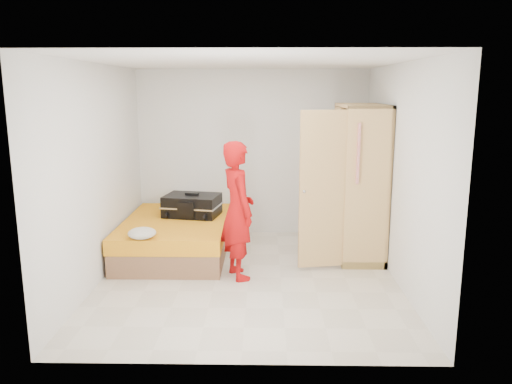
{
  "coord_description": "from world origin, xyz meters",
  "views": [
    {
      "loc": [
        0.2,
        -5.85,
        2.3
      ],
      "look_at": [
        0.09,
        0.42,
        1.0
      ],
      "focal_mm": 35.0,
      "sensor_mm": 36.0,
      "label": 1
    }
  ],
  "objects_px": {
    "round_cushion": "(142,233)",
    "person": "(238,210)",
    "bed": "(176,237)",
    "wardrobe": "(356,186)",
    "suitcase": "(192,205)"
  },
  "relations": [
    {
      "from": "suitcase",
      "to": "round_cushion",
      "type": "xyz_separation_m",
      "value": [
        -0.45,
        -1.14,
        -0.08
      ]
    },
    {
      "from": "wardrobe",
      "to": "suitcase",
      "type": "bearing_deg",
      "value": 172.92
    },
    {
      "from": "bed",
      "to": "person",
      "type": "bearing_deg",
      "value": -42.98
    },
    {
      "from": "round_cushion",
      "to": "bed",
      "type": "bearing_deg",
      "value": 74.23
    },
    {
      "from": "person",
      "to": "suitcase",
      "type": "bearing_deg",
      "value": 10.74
    },
    {
      "from": "suitcase",
      "to": "round_cushion",
      "type": "bearing_deg",
      "value": -101.34
    },
    {
      "from": "suitcase",
      "to": "round_cushion",
      "type": "relative_size",
      "value": 2.5
    },
    {
      "from": "wardrobe",
      "to": "suitcase",
      "type": "height_order",
      "value": "wardrobe"
    },
    {
      "from": "bed",
      "to": "round_cushion",
      "type": "bearing_deg",
      "value": -105.77
    },
    {
      "from": "round_cushion",
      "to": "wardrobe",
      "type": "bearing_deg",
      "value": 17.17
    },
    {
      "from": "bed",
      "to": "round_cushion",
      "type": "relative_size",
      "value": 5.85
    },
    {
      "from": "bed",
      "to": "round_cushion",
      "type": "xyz_separation_m",
      "value": [
        -0.25,
        -0.9,
        0.31
      ]
    },
    {
      "from": "bed",
      "to": "round_cushion",
      "type": "height_order",
      "value": "round_cushion"
    },
    {
      "from": "round_cushion",
      "to": "person",
      "type": "bearing_deg",
      "value": 2.11
    },
    {
      "from": "suitcase",
      "to": "wardrobe",
      "type": "bearing_deg",
      "value": 3.35
    }
  ]
}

